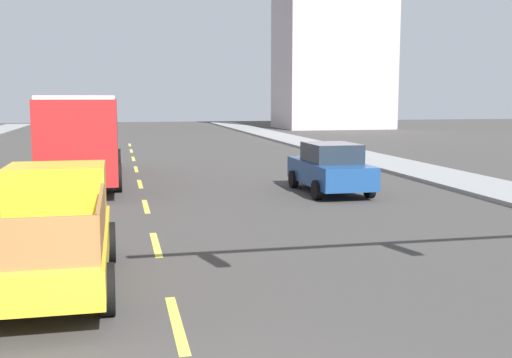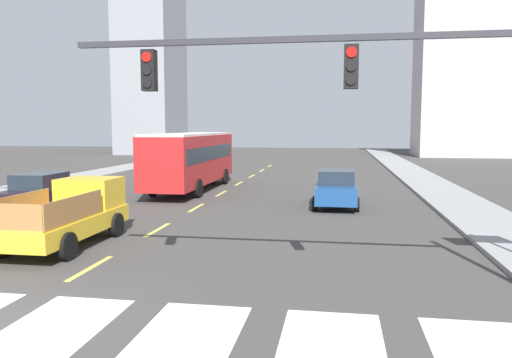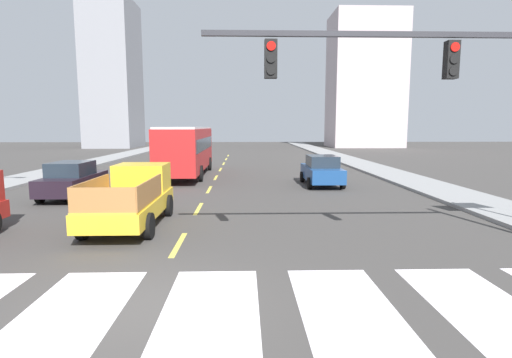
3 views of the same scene
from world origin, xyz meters
name	(u,v)px [view 3 (image 3 of 3)]	position (x,y,z in m)	size (l,w,h in m)	color
ground_plane	(143,307)	(0.00, 0.00, 0.00)	(160.00, 160.00, 0.00)	#3E3B39
sidewalk_right	(403,178)	(12.09, 18.00, 0.07)	(2.95, 110.00, 0.15)	gray
sidewalk_left	(22,179)	(-12.09, 18.00, 0.07)	(2.95, 110.00, 0.15)	gray
crosswalk_stripe_3	(75,308)	(-1.26, 0.00, 0.00)	(1.78, 3.62, 0.01)	silver
crosswalk_stripe_4	(211,306)	(1.26, 0.00, 0.00)	(1.78, 3.62, 0.01)	silver
crosswalk_stripe_5	(345,305)	(3.79, 0.00, 0.00)	(1.78, 3.62, 0.01)	silver
crosswalk_stripe_6	(476,303)	(6.32, 0.00, 0.00)	(1.78, 3.62, 0.01)	silver
lane_dash_0	(179,244)	(0.00, 4.00, 0.00)	(0.16, 2.40, 0.01)	gold
lane_dash_1	(199,209)	(0.00, 9.00, 0.00)	(0.16, 2.40, 0.01)	gold
lane_dash_2	(209,189)	(0.00, 14.00, 0.00)	(0.16, 2.40, 0.01)	gold
lane_dash_3	(216,178)	(0.00, 19.00, 0.00)	(0.16, 2.40, 0.01)	gold
lane_dash_4	(220,169)	(0.00, 24.00, 0.00)	(0.16, 2.40, 0.01)	gold
lane_dash_5	(224,164)	(0.00, 29.00, 0.00)	(0.16, 2.40, 0.01)	gold
lane_dash_6	(226,159)	(0.00, 34.00, 0.00)	(0.16, 2.40, 0.01)	gold
lane_dash_7	(228,156)	(0.00, 39.00, 0.00)	(0.16, 2.40, 0.01)	gold
pickup_stakebed	(133,197)	(-1.96, 6.59, 0.94)	(2.18, 5.20, 1.96)	gold
city_bus	(187,147)	(-2.03, 20.10, 1.95)	(2.72, 10.80, 3.32)	#AD1F1F
sedan_near_right	(73,180)	(-6.21, 11.70, 0.86)	(2.02, 4.40, 1.72)	black
sedan_mid	(322,170)	(6.31, 15.34, 0.86)	(2.02, 4.40, 1.72)	navy
traffic_signal_gantry	(502,87)	(7.83, 2.04, 4.25)	(10.35, 0.27, 6.00)	#2D2D33
tower_tall_centre	(113,75)	(-19.21, 58.88, 11.55)	(7.28, 9.82, 23.10)	gray
block_mid_left	(365,82)	(21.62, 58.65, 10.63)	(11.25, 8.65, 21.26)	#B5A4A7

